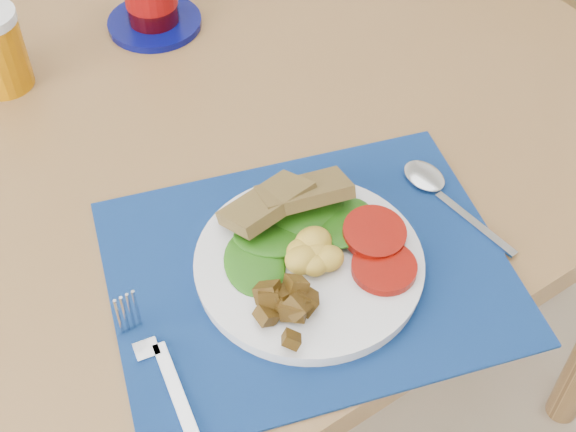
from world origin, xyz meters
The scene contains 6 objects.
table centered at (0.00, 0.20, 0.67)m, with size 1.40×0.90×0.75m.
chair_end centered at (0.87, 0.24, 0.56)m, with size 0.48×0.50×1.09m.
placemat centered at (0.08, -0.09, 0.75)m, with size 0.43×0.33×0.00m, color black.
breakfast_plate centered at (0.08, -0.09, 0.77)m, with size 0.24×0.24×0.06m.
fork centered at (-0.11, -0.11, 0.76)m, with size 0.04×0.19×0.00m.
spoon centered at (0.27, -0.08, 0.76)m, with size 0.04×0.18×0.01m.
Camera 1 is at (-0.24, -0.52, 1.44)m, focal length 50.00 mm.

